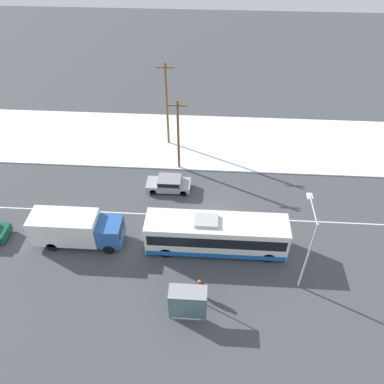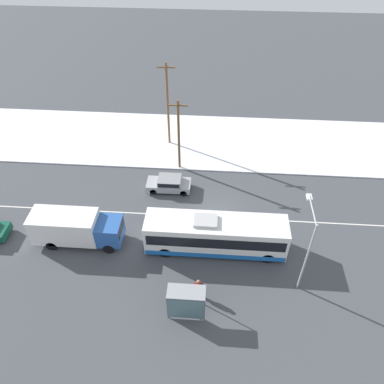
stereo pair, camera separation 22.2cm
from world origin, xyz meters
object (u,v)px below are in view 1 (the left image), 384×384
object	(u,v)px
pedestrian_at_stop	(200,286)
utility_pole_snowlot	(167,104)
box_truck	(75,228)
utility_pole_roadside	(178,135)
bus_shelter	(188,301)
streetlamp	(309,240)
city_bus	(216,235)
sedan_car	(169,183)

from	to	relation	value
pedestrian_at_stop	utility_pole_snowlot	xyz separation A→B (m)	(-4.31, 19.04, 3.68)
box_truck	utility_pole_roadside	world-z (taller)	utility_pole_roadside
pedestrian_at_stop	bus_shelter	size ratio (longest dim) A/B	0.70
pedestrian_at_stop	box_truck	bearing A→B (deg)	156.34
bus_shelter	utility_pole_snowlot	distance (m)	21.16
pedestrian_at_stop	utility_pole_snowlot	world-z (taller)	utility_pole_snowlot
bus_shelter	streetlamp	distance (m)	9.09
city_bus	bus_shelter	world-z (taller)	city_bus
pedestrian_at_stop	sedan_car	bearing A→B (deg)	106.82
box_truck	streetlamp	xyz separation A→B (m)	(17.35, -2.53, 2.73)
city_bus	pedestrian_at_stop	distance (m)	4.66
city_bus	bus_shelter	xyz separation A→B (m)	(-1.81, -6.09, 0.10)
sedan_car	utility_pole_roadside	world-z (taller)	utility_pole_roadside
streetlamp	box_truck	bearing A→B (deg)	171.69
city_bus	utility_pole_roadside	distance (m)	11.21
box_truck	sedan_car	distance (m)	9.67
pedestrian_at_stop	utility_pole_snowlot	distance (m)	19.87
utility_pole_roadside	sedan_car	bearing A→B (deg)	-100.80
pedestrian_at_stop	utility_pole_snowlot	bearing A→B (deg)	102.76
box_truck	utility_pole_roadside	size ratio (longest dim) A/B	0.95
utility_pole_roadside	utility_pole_snowlot	bearing A→B (deg)	109.66
streetlamp	sedan_car	bearing A→B (deg)	138.42
box_truck	utility_pole_snowlot	distance (m)	16.04
utility_pole_roadside	pedestrian_at_stop	bearing A→B (deg)	-79.32
sedan_car	bus_shelter	size ratio (longest dim) A/B	1.61
pedestrian_at_stop	city_bus	bearing A→B (deg)	76.62
utility_pole_snowlot	bus_shelter	bearing A→B (deg)	-80.16
box_truck	bus_shelter	distance (m)	11.16
utility_pole_roadside	utility_pole_snowlot	xyz separation A→B (m)	(-1.53, 4.28, 0.82)
box_truck	streetlamp	bearing A→B (deg)	-8.31
city_bus	sedan_car	bearing A→B (deg)	123.34
pedestrian_at_stop	utility_pole_roadside	xyz separation A→B (m)	(-2.78, 14.76, 2.86)
bus_shelter	utility_pole_roadside	size ratio (longest dim) A/B	0.34
city_bus	sedan_car	distance (m)	8.24
city_bus	bus_shelter	bearing A→B (deg)	-106.52
city_bus	pedestrian_at_stop	bearing A→B (deg)	-103.38
bus_shelter	streetlamp	world-z (taller)	streetlamp
box_truck	sedan_car	bearing A→B (deg)	45.94
sedan_car	bus_shelter	bearing A→B (deg)	101.77
streetlamp	utility_pole_roadside	distance (m)	16.30
pedestrian_at_stop	streetlamp	distance (m)	8.14
sedan_car	bus_shelter	distance (m)	13.25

